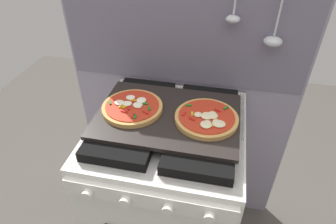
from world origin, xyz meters
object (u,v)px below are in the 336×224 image
object	(u,v)px
baking_tray	(168,116)
pizza_right	(207,118)
stove	(168,191)
pizza_left	(132,107)

from	to	relation	value
baking_tray	pizza_right	xyz separation A→B (m)	(0.15, -0.01, 0.02)
stove	baking_tray	size ratio (longest dim) A/B	1.67
pizza_left	pizza_right	world-z (taller)	same
baking_tray	pizza_left	bearing A→B (deg)	-178.72
pizza_left	pizza_right	xyz separation A→B (m)	(0.29, -0.01, 0.00)
pizza_right	stove	bearing A→B (deg)	177.41
stove	baking_tray	world-z (taller)	baking_tray
baking_tray	pizza_left	world-z (taller)	pizza_left
stove	pizza_right	xyz separation A→B (m)	(0.15, -0.01, 0.48)
baking_tray	pizza_right	world-z (taller)	pizza_right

